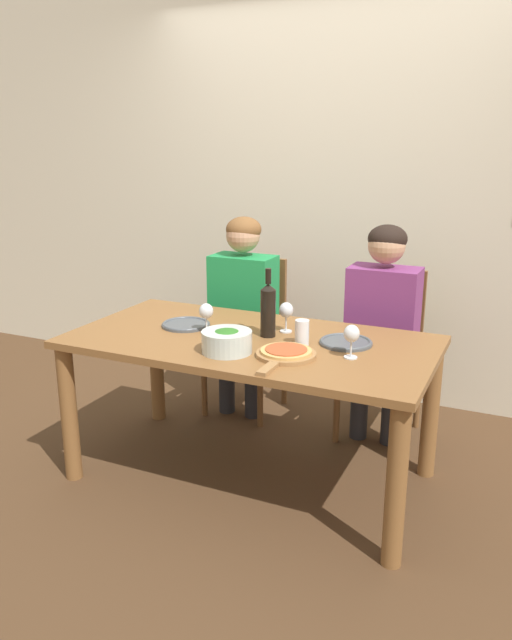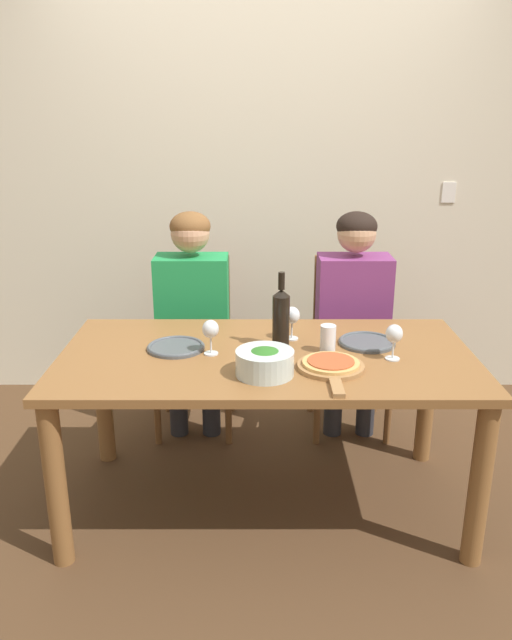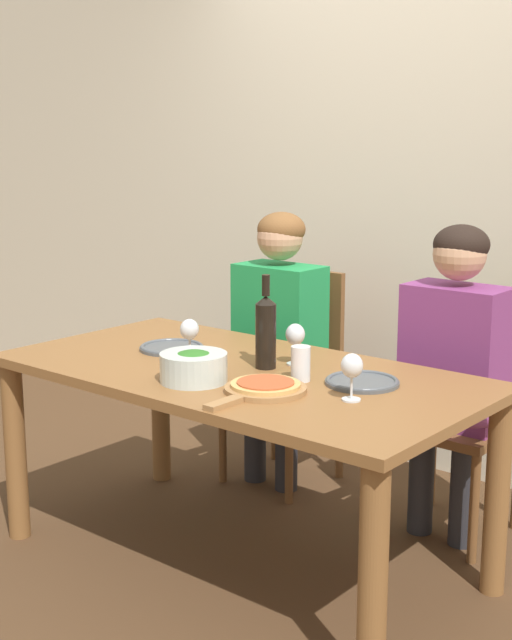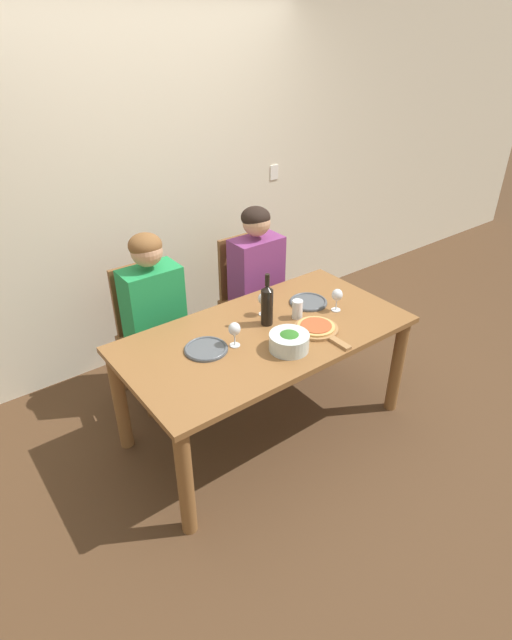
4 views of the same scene
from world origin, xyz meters
name	(u,v)px [view 1 (image 1 of 4)]	position (x,y,z in m)	size (l,w,h in m)	color
ground_plane	(251,475)	(0.00, 0.00, 0.00)	(40.00, 40.00, 0.00)	#4C331E
back_wall	(338,190)	(0.00, 1.32, 1.35)	(10.00, 0.06, 2.70)	beige
dining_table	(250,360)	(0.00, 0.00, 0.63)	(1.75, 0.90, 0.74)	brown
chair_left	(250,330)	(-0.38, 0.81, 0.51)	(0.42, 0.42, 0.95)	brown
chair_right	(385,348)	(0.47, 0.81, 0.51)	(0.42, 0.42, 0.95)	brown
person_woman	(242,298)	(-0.38, 0.70, 0.74)	(0.47, 0.51, 1.23)	#28282D
person_man	(382,314)	(0.47, 0.70, 0.74)	(0.47, 0.51, 1.23)	#28282D
wine_bottle	(268,309)	(0.06, 0.07, 0.88)	(0.07, 0.07, 0.33)	black
broccoli_bowl	(227,341)	(-0.01, -0.22, 0.79)	(0.23, 0.23, 0.11)	silver
dinner_plate_left	(186,324)	(-0.39, 0.05, 0.75)	(0.25, 0.25, 0.02)	#4C5156
dinner_plate_right	(346,342)	(0.44, 0.11, 0.75)	(0.25, 0.25, 0.02)	#4C5156
pizza_on_board	(285,354)	(0.25, -0.18, 0.75)	(0.27, 0.41, 0.04)	#9E7042
wine_glass_left	(206,313)	(-0.23, -0.01, 0.84)	(0.07, 0.07, 0.15)	silver
wine_glass_right	(352,335)	(0.52, -0.07, 0.84)	(0.07, 0.07, 0.15)	silver
wine_glass_centre	(286,312)	(0.11, 0.17, 0.84)	(0.07, 0.07, 0.15)	silver
water_tumbler	(302,333)	(0.26, 0.01, 0.80)	(0.07, 0.07, 0.12)	silver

